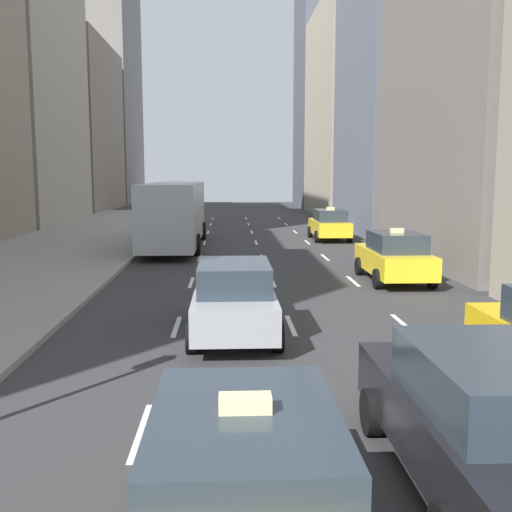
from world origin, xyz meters
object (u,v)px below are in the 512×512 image
object	(u,v)px
taxi_lead	(245,494)
sedan_black_near	(483,419)
sedan_silver_behind	(234,298)
city_bus	(175,212)
taxi_second	(330,224)
taxi_fourth	(395,256)

from	to	relation	value
taxi_lead	sedan_black_near	xyz separation A→B (m)	(2.80, 1.52, 0.00)
sedan_silver_behind	taxi_lead	bearing A→B (deg)	-90.00
sedan_silver_behind	city_bus	bearing A→B (deg)	99.37
city_bus	taxi_second	bearing A→B (deg)	19.34
taxi_fourth	city_bus	xyz separation A→B (m)	(-8.41, 10.30, 0.91)
sedan_black_near	taxi_second	bearing A→B (deg)	84.06
taxi_fourth	taxi_second	bearing A→B (deg)	90.00
sedan_black_near	sedan_silver_behind	distance (m)	7.49
taxi_fourth	sedan_black_near	distance (m)	13.97
taxi_fourth	city_bus	distance (m)	13.33
taxi_fourth	city_bus	size ratio (longest dim) A/B	0.38
taxi_fourth	sedan_black_near	size ratio (longest dim) A/B	0.91
taxi_lead	sedan_silver_behind	bearing A→B (deg)	90.00
taxi_lead	city_bus	size ratio (longest dim) A/B	0.38
city_bus	sedan_silver_behind	bearing A→B (deg)	-80.63
taxi_lead	sedan_silver_behind	size ratio (longest dim) A/B	0.98
taxi_lead	sedan_silver_behind	xyz separation A→B (m)	(0.00, 8.47, -0.00)
taxi_lead	sedan_silver_behind	world-z (taller)	taxi_lead
taxi_second	sedan_black_near	bearing A→B (deg)	-95.94
taxi_lead	taxi_fourth	distance (m)	16.20
taxi_second	sedan_silver_behind	bearing A→B (deg)	-105.65
sedan_silver_behind	city_bus	xyz separation A→B (m)	(-2.81, 17.03, 0.91)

